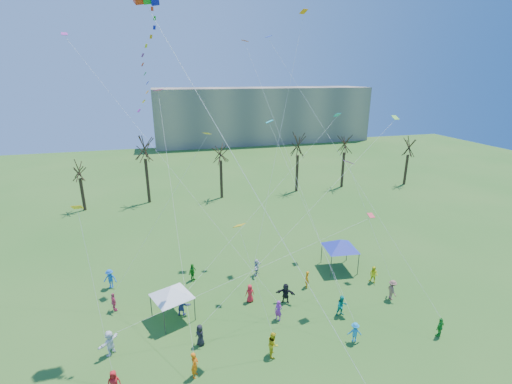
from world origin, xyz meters
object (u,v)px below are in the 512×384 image
object	(u,v)px
distant_building	(263,115)
canopy_tent_white	(171,291)
big_box_kite	(151,63)
canopy_tent_blue	(341,244)

from	to	relation	value
distant_building	canopy_tent_white	distance (m)	79.87
big_box_kite	canopy_tent_white	bearing A→B (deg)	83.95
canopy_tent_blue	canopy_tent_white	bearing A→B (deg)	-167.88
distant_building	big_box_kite	world-z (taller)	big_box_kite
big_box_kite	canopy_tent_blue	bearing A→B (deg)	12.85
distant_building	canopy_tent_white	size ratio (longest dim) A/B	16.61
canopy_tent_blue	distant_building	bearing A→B (deg)	79.86
big_box_kite	canopy_tent_white	size ratio (longest dim) A/B	7.29
big_box_kite	canopy_tent_blue	size ratio (longest dim) A/B	6.25
distant_building	canopy_tent_white	bearing A→B (deg)	-111.39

